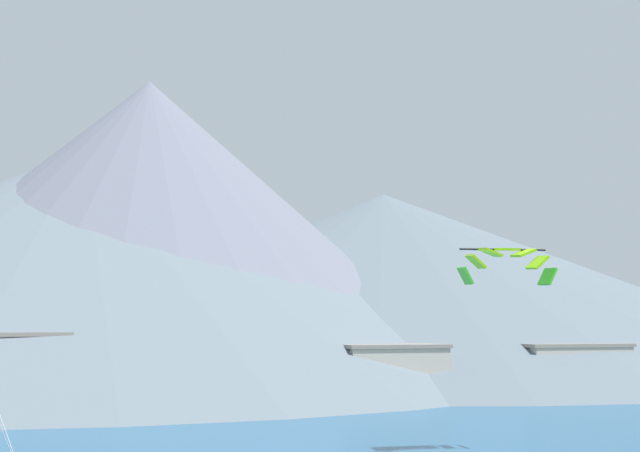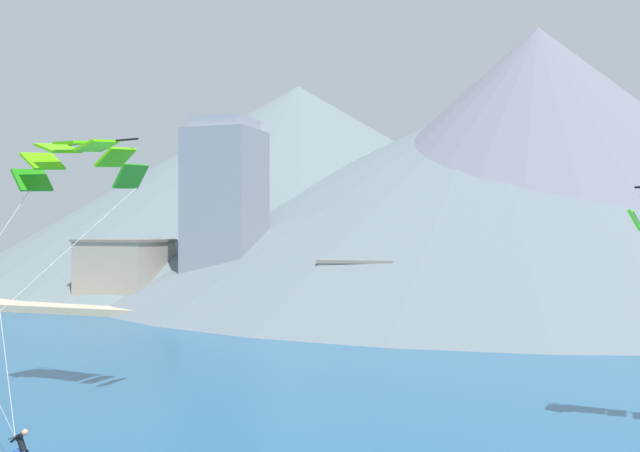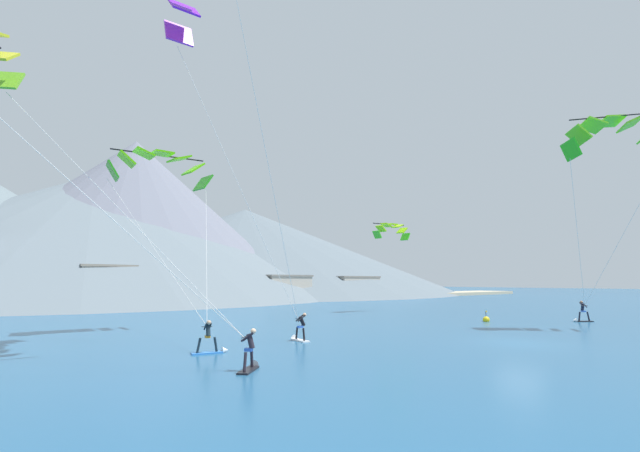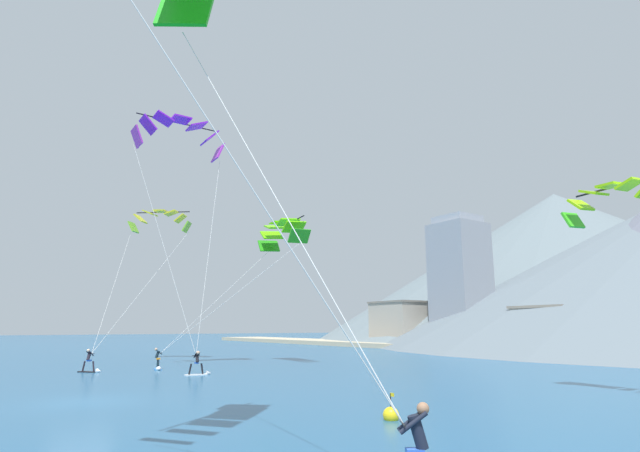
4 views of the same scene
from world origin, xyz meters
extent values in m
cube|color=blue|center=(-8.77, 8.26, 0.80)|extent=(0.31, 0.25, 0.12)
cylinder|color=black|center=(-8.66, 8.25, 1.11)|extent=(0.45, 0.25, 0.59)
cylinder|color=black|center=(-8.77, 8.15, 1.28)|extent=(0.50, 0.13, 0.38)
cylinder|color=black|center=(-8.74, 8.38, 1.28)|extent=(0.50, 0.13, 0.38)
cylinder|color=black|center=(-8.93, 8.28, 1.25)|extent=(0.08, 0.52, 0.03)
sphere|color=tan|center=(-8.48, 8.24, 1.46)|extent=(0.21, 0.21, 0.21)
cube|color=#289818|center=(-17.02, 18.05, 10.61)|extent=(1.07, 1.98, 1.24)
cube|color=#62D80A|center=(-16.23, 17.90, 11.51)|extent=(1.32, 2.01, 1.04)
cube|color=#62D80A|center=(-15.17, 17.76, 12.10)|extent=(1.43, 2.02, 0.72)
cube|color=#62D80A|center=(-13.98, 17.65, 12.30)|extent=(1.40, 2.03, 0.32)
cube|color=#62D80A|center=(-12.79, 17.59, 12.10)|extent=(1.30, 2.03, 0.72)
cube|color=#62D80A|center=(-11.73, 17.57, 11.51)|extent=(1.08, 2.01, 1.04)
cube|color=#289818|center=(-10.92, 17.60, 10.61)|extent=(0.79, 1.99, 1.24)
cylinder|color=black|center=(-13.92, 18.52, 12.39)|extent=(6.25, 1.21, 0.10)
cylinder|color=silver|center=(-12.67, 12.70, 5.65)|extent=(4.08, 9.89, 8.85)
cube|color=green|center=(10.73, 20.54, 8.50)|extent=(0.70, 1.16, 0.90)
cube|color=#BCAD8E|center=(0.00, 50.85, 0.35)|extent=(180.00, 10.00, 0.70)
cube|color=beige|center=(-9.71, 51.94, 2.63)|extent=(6.68, 6.46, 5.26)
cube|color=gray|center=(-9.71, 51.94, 5.41)|extent=(6.95, 6.71, 0.30)
cube|color=silver|center=(-1.98, 54.13, 2.13)|extent=(5.47, 6.98, 4.27)
cube|color=#99958B|center=(-1.98, 54.13, 4.42)|extent=(5.69, 7.26, 0.30)
cube|color=#A89E8E|center=(-36.83, 53.78, 3.47)|extent=(8.15, 6.92, 6.93)
cube|color=slate|center=(-36.83, 53.78, 7.08)|extent=(8.47, 7.20, 0.30)
cube|color=gray|center=(-26.02, 56.03, 9.33)|extent=(7.00, 7.00, 18.65)
cube|color=#979DA8|center=(-26.02, 56.03, 19.25)|extent=(5.60, 5.60, 1.20)
cone|color=slate|center=(-36.05, 101.96, 16.42)|extent=(108.86, 108.86, 32.84)
cone|color=slate|center=(-3.84, 93.16, 13.61)|extent=(111.60, 111.60, 27.23)
cone|color=slate|center=(3.62, 89.89, 17.88)|extent=(80.17, 80.17, 35.76)
camera|label=1|loc=(-9.05, -18.17, 6.23)|focal=50.00mm
camera|label=2|loc=(8.54, -10.42, 8.03)|focal=40.00mm
camera|label=3|loc=(-23.65, -11.94, 3.41)|focal=24.00mm
camera|label=4|loc=(23.90, -4.43, 3.13)|focal=28.00mm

